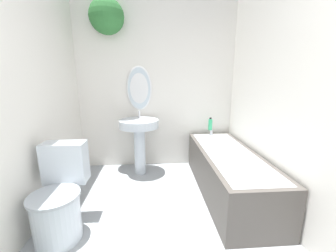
{
  "coord_description": "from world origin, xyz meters",
  "views": [
    {
      "loc": [
        -0.06,
        -0.19,
        1.31
      ],
      "look_at": [
        0.08,
        1.75,
        0.86
      ],
      "focal_mm": 22.0,
      "sensor_mm": 36.0,
      "label": 1
    }
  ],
  "objects_px": {
    "pedestal_sink": "(139,133)",
    "bathtub": "(228,171)",
    "shampoo_bottle": "(210,124)",
    "toilet": "(60,199)"
  },
  "relations": [
    {
      "from": "pedestal_sink",
      "to": "shampoo_bottle",
      "type": "relative_size",
      "value": 4.71
    },
    {
      "from": "pedestal_sink",
      "to": "shampoo_bottle",
      "type": "distance_m",
      "value": 1.04
    },
    {
      "from": "toilet",
      "to": "pedestal_sink",
      "type": "height_order",
      "value": "pedestal_sink"
    },
    {
      "from": "toilet",
      "to": "pedestal_sink",
      "type": "distance_m",
      "value": 1.29
    },
    {
      "from": "pedestal_sink",
      "to": "shampoo_bottle",
      "type": "height_order",
      "value": "pedestal_sink"
    },
    {
      "from": "shampoo_bottle",
      "to": "pedestal_sink",
      "type": "bearing_deg",
      "value": -171.06
    },
    {
      "from": "pedestal_sink",
      "to": "bathtub",
      "type": "height_order",
      "value": "pedestal_sink"
    },
    {
      "from": "toilet",
      "to": "bathtub",
      "type": "xyz_separation_m",
      "value": [
        1.64,
        0.54,
        -0.06
      ]
    },
    {
      "from": "pedestal_sink",
      "to": "bathtub",
      "type": "distance_m",
      "value": 1.23
    },
    {
      "from": "toilet",
      "to": "pedestal_sink",
      "type": "bearing_deg",
      "value": 61.55
    }
  ]
}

